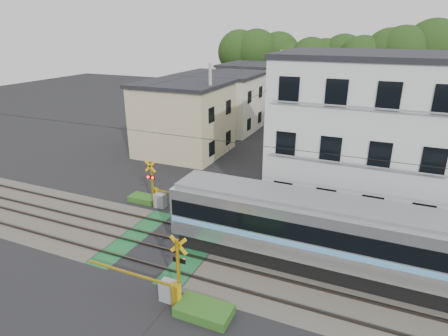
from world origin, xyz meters
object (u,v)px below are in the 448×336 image
at_px(crossing_signal_near, 170,287).
at_px(crossing_signal_far, 159,196).
at_px(apartment_block, 362,131).
at_px(pedestrian, 314,112).

relative_size(crossing_signal_near, crossing_signal_far, 1.00).
bearing_deg(crossing_signal_far, crossing_signal_near, -54.71).
bearing_deg(crossing_signal_far, apartment_block, 27.78).
bearing_deg(apartment_block, crossing_signal_near, -114.22).
distance_m(crossing_signal_far, pedestrian, 28.50).
xyz_separation_m(crossing_signal_near, pedestrian, (-0.90, 35.48, 0.15)).
height_order(crossing_signal_far, pedestrian, crossing_signal_far).
height_order(apartment_block, pedestrian, apartment_block).
relative_size(crossing_signal_near, pedestrian, 2.74).
relative_size(crossing_signal_far, apartment_block, 0.46).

